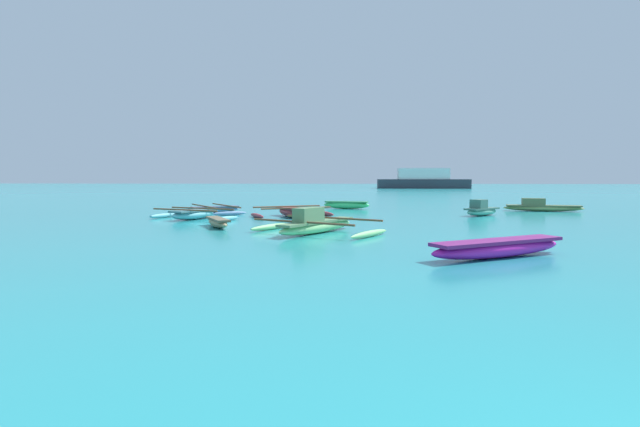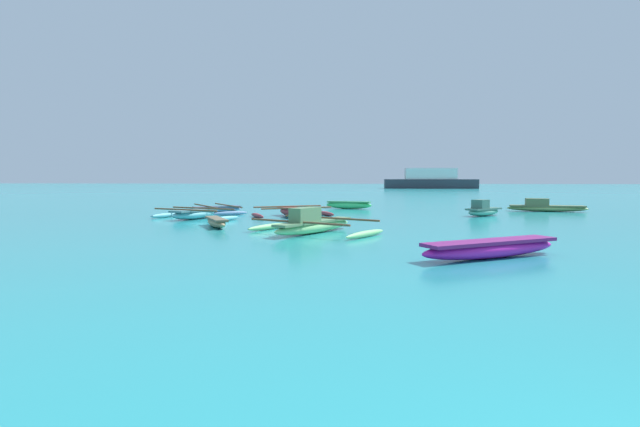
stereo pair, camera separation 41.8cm
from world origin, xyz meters
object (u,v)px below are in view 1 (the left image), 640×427
at_px(distant_ferry, 423,180).
at_px(moored_boat_8, 215,209).
at_px(moored_boat_0, 316,225).
at_px(moored_boat_5, 346,205).
at_px(moored_boat_1, 292,212).
at_px(moored_boat_6, 193,214).
at_px(moored_boat_4, 498,247).
at_px(moored_boat_3, 218,222).
at_px(moored_boat_2, 542,207).
at_px(moored_boat_7, 481,210).

bearing_deg(distant_ferry, moored_boat_8, -109.04).
distance_m(moored_boat_0, moored_boat_5, 12.42).
bearing_deg(moored_boat_1, moored_boat_6, -95.59).
distance_m(moored_boat_4, moored_boat_5, 17.44).
height_order(moored_boat_5, moored_boat_8, moored_boat_5).
relative_size(moored_boat_1, moored_boat_5, 1.48).
bearing_deg(moored_boat_6, moored_boat_3, -125.08).
bearing_deg(moored_boat_0, moored_boat_2, -15.57).
bearing_deg(moored_boat_2, moored_boat_4, -103.58).
height_order(moored_boat_2, distant_ferry, distant_ferry).
distance_m(moored_boat_4, moored_boat_8, 17.21).
xyz_separation_m(moored_boat_0, moored_boat_3, (-3.78, 1.67, -0.09)).
height_order(moored_boat_7, distant_ferry, distant_ferry).
distance_m(moored_boat_7, moored_boat_8, 13.32).
relative_size(moored_boat_0, moored_boat_5, 1.71).
xyz_separation_m(moored_boat_3, moored_boat_7, (11.13, 6.12, 0.08)).
bearing_deg(moored_boat_2, moored_boat_6, -150.46).
relative_size(moored_boat_3, moored_boat_6, 0.56).
bearing_deg(moored_boat_3, moored_boat_4, 25.09).
bearing_deg(moored_boat_0, moored_boat_4, -105.19).
xyz_separation_m(moored_boat_2, moored_boat_8, (-17.30, -2.13, -0.06)).
bearing_deg(moored_boat_7, moored_boat_1, 143.46).
xyz_separation_m(moored_boat_0, moored_boat_7, (7.35, 7.79, -0.01)).
distance_m(moored_boat_3, moored_boat_8, 7.62).
relative_size(moored_boat_3, moored_boat_4, 0.62).
relative_size(moored_boat_2, distant_ferry, 0.30).
height_order(moored_boat_0, distant_ferry, distant_ferry).
distance_m(moored_boat_0, moored_boat_7, 10.72).
xyz_separation_m(moored_boat_0, moored_boat_5, (0.86, 12.39, -0.04)).
bearing_deg(moored_boat_5, moored_boat_2, 6.54).
relative_size(moored_boat_2, moored_boat_7, 1.97).
relative_size(moored_boat_1, moored_boat_2, 0.99).
bearing_deg(moored_boat_8, moored_boat_0, -90.29).
xyz_separation_m(moored_boat_0, distant_ferry, (12.08, 61.12, 0.96)).
xyz_separation_m(moored_boat_1, moored_boat_2, (13.01, 4.47, 0.02)).
distance_m(moored_boat_0, moored_boat_8, 10.76).
distance_m(moored_boat_0, distant_ferry, 62.30).
relative_size(moored_boat_1, moored_boat_3, 1.76).
bearing_deg(moored_boat_1, distant_ferry, 137.96).
height_order(moored_boat_4, moored_boat_5, moored_boat_5).
bearing_deg(distant_ferry, moored_boat_1, -104.12).
relative_size(moored_boat_4, moored_boat_7, 1.78).
bearing_deg(moored_boat_7, moored_boat_8, 131.08).
relative_size(moored_boat_3, moored_boat_7, 1.11).
bearing_deg(moored_boat_8, distant_ferry, 37.35).
bearing_deg(moored_boat_7, moored_boat_5, 100.92).
height_order(moored_boat_5, moored_boat_6, moored_boat_6).
bearing_deg(distant_ferry, moored_boat_6, -107.62).
bearing_deg(distant_ferry, moored_boat_7, -95.06).
distance_m(moored_boat_1, moored_boat_6, 4.47).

